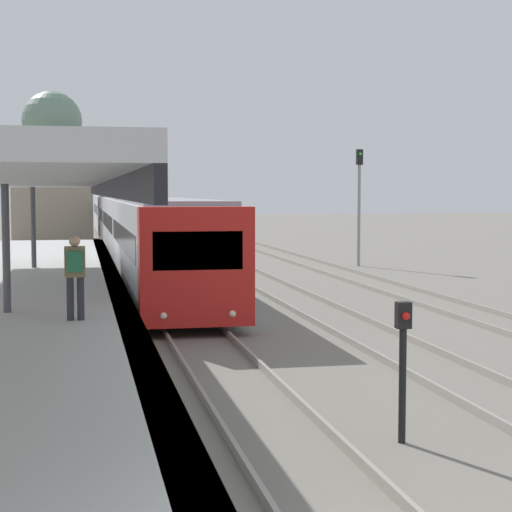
{
  "coord_description": "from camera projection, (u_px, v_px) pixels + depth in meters",
  "views": [
    {
      "loc": [
        -2.65,
        -5.69,
        3.4
      ],
      "look_at": [
        1.97,
        16.66,
        1.68
      ],
      "focal_mm": 60.0,
      "sensor_mm": 36.0,
      "label": 1
    }
  ],
  "objects": [
    {
      "name": "train_near",
      "position": [
        127.0,
        220.0,
        49.17
      ],
      "size": [
        2.69,
        60.59,
        3.17
      ],
      "color": "red",
      "rests_on": "ground_plane"
    },
    {
      "name": "person_on_platform",
      "position": [
        75.0,
        270.0,
        16.62
      ],
      "size": [
        0.4,
        0.4,
        1.66
      ],
      "color": "#2D2D33",
      "rests_on": "station_platform"
    },
    {
      "name": "platform_canopy",
      "position": [
        7.0,
        180.0,
        17.62
      ],
      "size": [
        4.0,
        26.97,
        2.87
      ],
      "color": "beige",
      "rests_on": "station_platform"
    },
    {
      "name": "distant_domed_building",
      "position": [
        53.0,
        172.0,
        59.29
      ],
      "size": [
        5.35,
        5.35,
        10.33
      ],
      "color": "gray",
      "rests_on": "ground_plane"
    },
    {
      "name": "signal_post_near",
      "position": [
        403.0,
        356.0,
        11.49
      ],
      "size": [
        0.2,
        0.21,
        1.92
      ],
      "color": "black",
      "rests_on": "ground_plane"
    },
    {
      "name": "signal_mast_far",
      "position": [
        359.0,
        193.0,
        38.87
      ],
      "size": [
        0.28,
        0.29,
        5.32
      ],
      "color": "gray",
      "rests_on": "ground_plane"
    }
  ]
}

